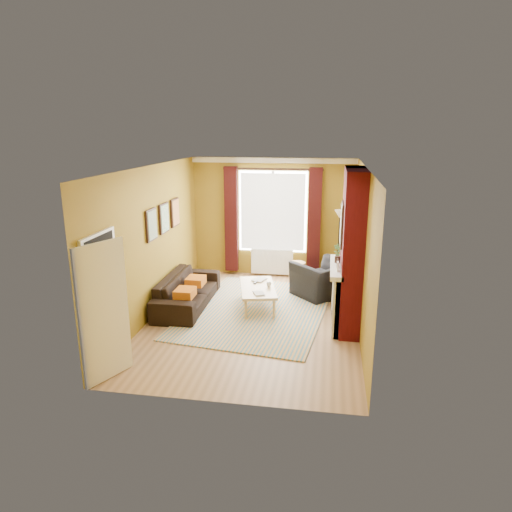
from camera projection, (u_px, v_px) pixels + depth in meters
name	position (u px, v px, depth m)	size (l,w,h in m)	color
ground	(254.00, 319.00, 8.54)	(5.50, 5.50, 0.00)	olive
room_walls	(291.00, 245.00, 8.33)	(3.82, 5.54, 2.83)	olive
striped_rug	(257.00, 310.00, 8.91)	(3.00, 3.85, 0.02)	teal
sofa	(187.00, 291.00, 9.09)	(2.16, 0.84, 0.63)	black
armchair	(324.00, 279.00, 9.63)	(1.13, 0.99, 0.74)	black
coffee_table	(258.00, 289.00, 8.97)	(0.94, 1.43, 0.44)	tan
wicker_stool	(297.00, 272.00, 10.54)	(0.44, 0.44, 0.47)	#9C7443
floor_lamp	(339.00, 226.00, 10.23)	(0.29, 0.29, 1.69)	black
book_a	(254.00, 294.00, 8.54)	(0.19, 0.25, 0.02)	#999999
book_b	(254.00, 279.00, 9.40)	(0.23, 0.31, 0.02)	#999999
mug	(269.00, 285.00, 8.93)	(0.10, 0.10, 0.09)	#999999
tv_remote	(256.00, 282.00, 9.18)	(0.07, 0.17, 0.02)	#242426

